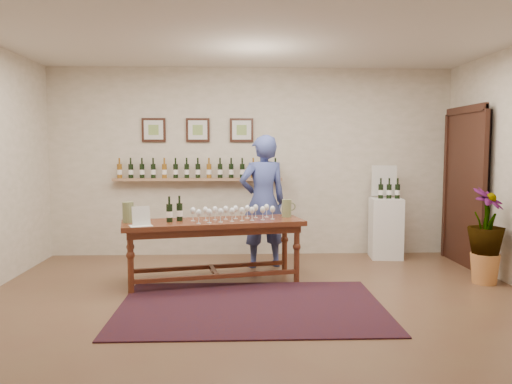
{
  "coord_description": "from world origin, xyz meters",
  "views": [
    {
      "loc": [
        -0.22,
        -5.0,
        1.61
      ],
      "look_at": [
        0.0,
        0.8,
        1.1
      ],
      "focal_mm": 35.0,
      "sensor_mm": 36.0,
      "label": 1
    }
  ],
  "objects_px": {
    "tasting_table": "(213,230)",
    "potted_plant": "(486,236)",
    "display_pedestal": "(386,228)",
    "person": "(263,201)"
  },
  "relations": [
    {
      "from": "tasting_table",
      "to": "potted_plant",
      "type": "height_order",
      "value": "potted_plant"
    },
    {
      "from": "display_pedestal",
      "to": "potted_plant",
      "type": "xyz_separation_m",
      "value": [
        0.77,
        -1.43,
        0.13
      ]
    },
    {
      "from": "tasting_table",
      "to": "display_pedestal",
      "type": "height_order",
      "value": "display_pedestal"
    },
    {
      "from": "tasting_table",
      "to": "display_pedestal",
      "type": "bearing_deg",
      "value": 15.28
    },
    {
      "from": "tasting_table",
      "to": "person",
      "type": "height_order",
      "value": "person"
    },
    {
      "from": "display_pedestal",
      "to": "person",
      "type": "height_order",
      "value": "person"
    },
    {
      "from": "display_pedestal",
      "to": "potted_plant",
      "type": "height_order",
      "value": "potted_plant"
    },
    {
      "from": "tasting_table",
      "to": "potted_plant",
      "type": "distance_m",
      "value": 3.24
    },
    {
      "from": "person",
      "to": "potted_plant",
      "type": "bearing_deg",
      "value": 145.52
    },
    {
      "from": "potted_plant",
      "to": "tasting_table",
      "type": "bearing_deg",
      "value": 177.11
    }
  ]
}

